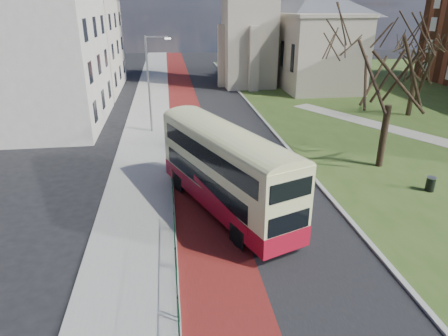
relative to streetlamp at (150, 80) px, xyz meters
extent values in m
plane|color=black|center=(4.35, -18.00, -4.59)|extent=(160.00, 160.00, 0.00)
cube|color=black|center=(5.85, 2.00, -4.59)|extent=(9.00, 120.00, 0.01)
cube|color=#591414|center=(3.15, 2.00, -4.59)|extent=(3.40, 120.00, 0.01)
cube|color=gray|center=(-0.65, 2.00, -4.53)|extent=(4.00, 120.00, 0.12)
cube|color=#999993|center=(1.35, 2.00, -4.53)|extent=(0.25, 120.00, 0.13)
cube|color=#999993|center=(10.45, 4.00, -4.53)|extent=(0.25, 80.00, 0.13)
cube|color=#354D1B|center=(30.35, 4.00, -4.57)|extent=(40.00, 80.00, 0.04)
cylinder|color=#0C351E|center=(1.40, -14.00, -3.49)|extent=(0.04, 24.00, 0.04)
cylinder|color=#0C351E|center=(1.40, -14.00, -4.44)|extent=(0.04, 24.00, 0.04)
cube|color=#A09382|center=(20.85, 20.00, -0.09)|extent=(9.00, 18.00, 9.00)
cube|color=beige|center=(-9.65, 4.00, 1.66)|extent=(10.00, 14.00, 12.50)
cube|color=beige|center=(-9.65, 20.00, 0.91)|extent=(10.00, 16.00, 11.00)
cylinder|color=gray|center=(-0.15, 0.00, -0.47)|extent=(0.16, 0.16, 8.00)
cylinder|color=gray|center=(0.75, 0.00, 3.43)|extent=(1.80, 0.10, 0.10)
cube|color=silver|center=(1.65, 0.00, 3.28)|extent=(0.50, 0.18, 0.12)
cube|color=maroon|center=(4.20, -15.16, -3.59)|extent=(6.28, 10.98, 0.98)
cube|color=beige|center=(4.20, -15.16, -1.67)|extent=(6.24, 10.93, 2.85)
cube|color=black|center=(2.95, -15.33, -2.56)|extent=(3.29, 8.28, 0.93)
cube|color=black|center=(5.24, -14.43, -2.56)|extent=(3.29, 8.28, 0.93)
cube|color=black|center=(3.05, -15.61, -1.08)|extent=(3.61, 9.08, 0.88)
cube|color=black|center=(5.35, -14.71, -1.08)|extent=(3.61, 9.08, 0.88)
cube|color=black|center=(2.24, -10.15, -2.56)|extent=(2.08, 0.88, 1.03)
cube|color=black|center=(2.24, -10.15, -1.08)|extent=(2.08, 0.88, 0.88)
cube|color=orange|center=(2.24, -10.15, -0.52)|extent=(1.67, 0.73, 0.29)
cylinder|color=black|center=(1.80, -12.15, -4.08)|extent=(0.65, 1.06, 1.02)
cylinder|color=black|center=(3.92, -11.32, -4.08)|extent=(0.65, 1.06, 1.02)
cylinder|color=black|center=(4.33, -18.59, -4.08)|extent=(0.65, 1.06, 1.02)
cylinder|color=black|center=(6.44, -17.77, -4.08)|extent=(0.65, 1.06, 1.02)
cylinder|color=black|center=(15.70, -10.22, -2.42)|extent=(0.59, 0.59, 4.27)
cylinder|color=#312618|center=(25.40, 2.23, -2.88)|extent=(0.53, 0.53, 3.34)
cylinder|color=black|center=(16.72, -14.42, -4.14)|extent=(0.67, 0.67, 0.84)
cylinder|color=gray|center=(16.72, -14.42, -3.69)|extent=(0.72, 0.72, 0.06)
camera|label=1|loc=(1.45, -34.20, 5.87)|focal=32.00mm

